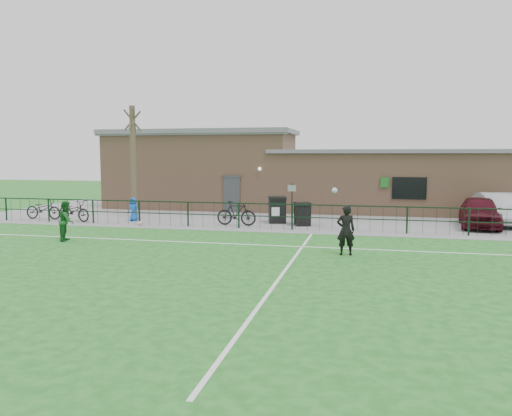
% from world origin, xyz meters
% --- Properties ---
extents(ground, '(90.00, 90.00, 0.00)m').
position_xyz_m(ground, '(0.00, 0.00, 0.00)').
color(ground, '#1B5D1D').
rests_on(ground, ground).
extents(paving_strip, '(34.00, 13.00, 0.02)m').
position_xyz_m(paving_strip, '(0.00, 13.50, 0.01)').
color(paving_strip, gray).
rests_on(paving_strip, ground).
extents(pitch_line_touch, '(28.00, 0.10, 0.01)m').
position_xyz_m(pitch_line_touch, '(0.00, 7.80, 0.00)').
color(pitch_line_touch, white).
rests_on(pitch_line_touch, ground).
extents(pitch_line_mid, '(28.00, 0.10, 0.01)m').
position_xyz_m(pitch_line_mid, '(0.00, 4.00, 0.00)').
color(pitch_line_mid, white).
rests_on(pitch_line_mid, ground).
extents(pitch_line_perp, '(0.10, 16.00, 0.01)m').
position_xyz_m(pitch_line_perp, '(2.00, 0.00, 0.00)').
color(pitch_line_perp, white).
rests_on(pitch_line_perp, ground).
extents(perimeter_fence, '(28.00, 0.10, 1.20)m').
position_xyz_m(perimeter_fence, '(0.00, 8.00, 0.60)').
color(perimeter_fence, black).
rests_on(perimeter_fence, ground).
extents(bare_tree, '(0.30, 0.30, 6.00)m').
position_xyz_m(bare_tree, '(-8.00, 10.50, 3.00)').
color(bare_tree, '#493C2C').
rests_on(bare_tree, ground).
extents(wheelie_bin_left, '(1.03, 1.10, 1.23)m').
position_xyz_m(wheelie_bin_left, '(-0.09, 10.15, 0.63)').
color(wheelie_bin_left, black).
rests_on(wheelie_bin_left, paving_strip).
extents(wheelie_bin_right, '(0.90, 0.95, 1.02)m').
position_xyz_m(wheelie_bin_right, '(1.27, 9.47, 0.53)').
color(wheelie_bin_right, black).
rests_on(wheelie_bin_right, paving_strip).
extents(sign_post, '(0.07, 0.07, 2.00)m').
position_xyz_m(sign_post, '(0.69, 9.93, 1.02)').
color(sign_post, black).
rests_on(sign_post, paving_strip).
extents(car_maroon, '(2.22, 4.46, 1.46)m').
position_xyz_m(car_maroon, '(9.46, 10.77, 0.75)').
color(car_maroon, '#460C18').
rests_on(car_maroon, paving_strip).
extents(car_silver, '(2.10, 4.77, 1.52)m').
position_xyz_m(car_silver, '(10.59, 12.03, 0.78)').
color(car_silver, '#9FA1A7').
rests_on(car_silver, paving_strip).
extents(bicycle_a, '(2.06, 0.75, 1.08)m').
position_xyz_m(bicycle_a, '(-12.38, 8.80, 0.56)').
color(bicycle_a, black).
rests_on(bicycle_a, paving_strip).
extents(bicycle_c, '(2.15, 1.14, 1.07)m').
position_xyz_m(bicycle_c, '(-10.33, 8.39, 0.56)').
color(bicycle_c, black).
rests_on(bicycle_c, paving_strip).
extents(bicycle_d, '(1.97, 0.62, 1.17)m').
position_xyz_m(bicycle_d, '(-1.83, 8.77, 0.61)').
color(bicycle_d, black).
rests_on(bicycle_d, paving_strip).
extents(spectator_child, '(0.64, 0.46, 1.21)m').
position_xyz_m(spectator_child, '(-7.39, 9.14, 0.63)').
color(spectator_child, blue).
rests_on(spectator_child, paving_strip).
extents(goalkeeper_kick, '(1.05, 3.38, 2.11)m').
position_xyz_m(goalkeeper_kick, '(3.62, 2.87, 0.88)').
color(goalkeeper_kick, black).
rests_on(goalkeeper_kick, ground).
extents(outfield_player, '(0.82, 0.92, 1.58)m').
position_xyz_m(outfield_player, '(-7.34, 3.27, 0.79)').
color(outfield_player, '#195720').
rests_on(outfield_player, ground).
extents(ball_ground, '(0.24, 0.24, 0.24)m').
position_xyz_m(ball_ground, '(-6.36, 7.76, 0.12)').
color(ball_ground, silver).
rests_on(ball_ground, ground).
extents(clubhouse, '(24.25, 5.40, 4.96)m').
position_xyz_m(clubhouse, '(-0.88, 16.50, 2.22)').
color(clubhouse, '#A47B5B').
rests_on(clubhouse, ground).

